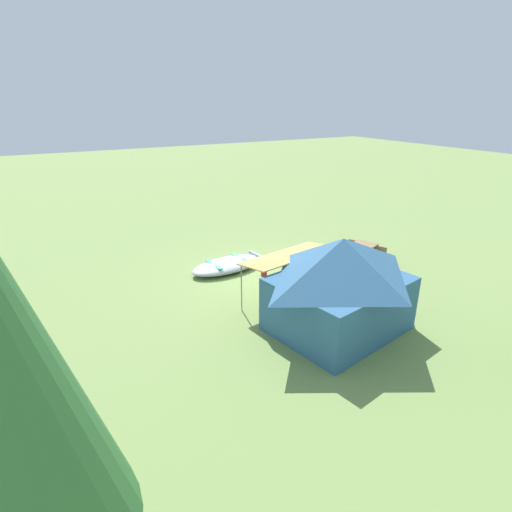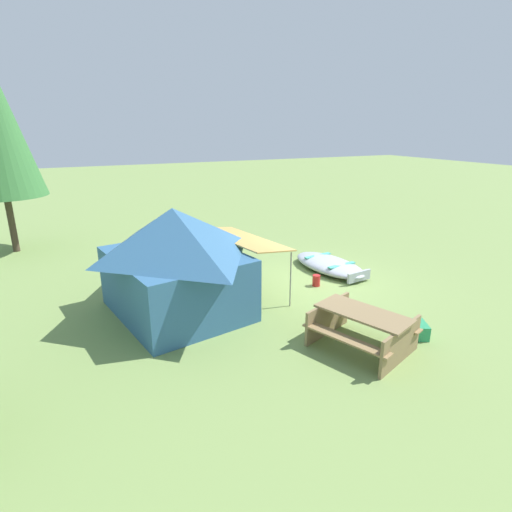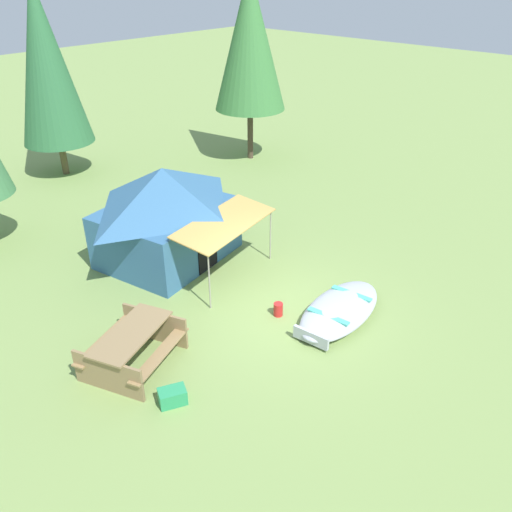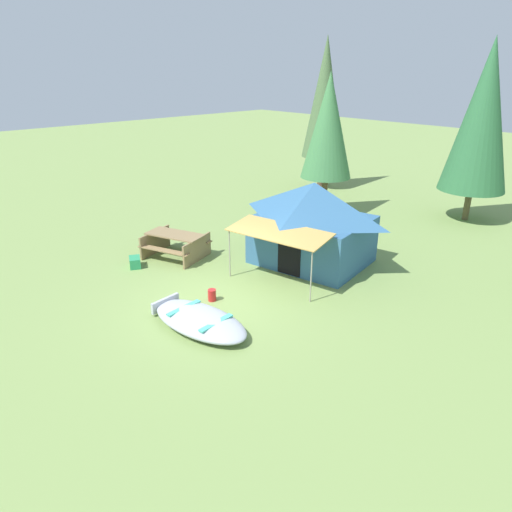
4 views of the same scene
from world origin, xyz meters
name	(u,v)px [view 3 (image 3 of 4)]	position (x,y,z in m)	size (l,w,h in m)	color
ground_plane	(281,312)	(0.00, 0.00, 0.00)	(80.00, 80.00, 0.00)	#78934E
beached_rowboat	(339,310)	(0.72, -1.09, 0.20)	(2.85, 1.58, 0.38)	#A7ADBA
canvas_cabin_tent	(166,213)	(-0.10, 3.87, 1.31)	(3.91, 4.38, 2.52)	#32618B
picnic_table	(132,344)	(-3.33, 1.02, 0.49)	(2.23, 2.04, 0.78)	olive
cooler_box	(173,396)	(-3.50, -0.37, 0.15)	(0.50, 0.32, 0.31)	#2A925A
fuel_can	(278,309)	(-0.15, -0.03, 0.16)	(0.21, 0.21, 0.31)	red
pine_tree_far_center	(250,41)	(7.22, 7.74, 4.41)	(2.66, 2.66, 6.87)	#46372A
pine_tree_side	(45,62)	(1.28, 11.63, 3.95)	(2.47, 2.47, 6.71)	brown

